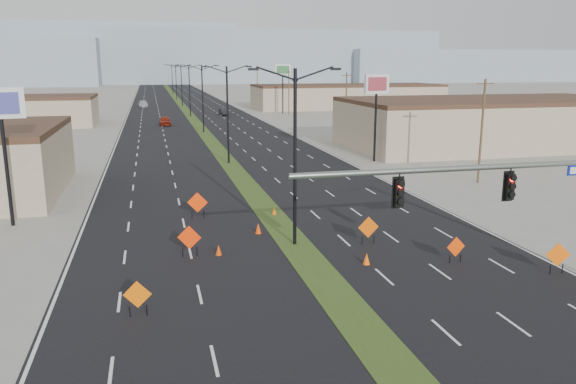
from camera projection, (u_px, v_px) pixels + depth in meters
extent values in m
plane|color=gray|center=(373.00, 342.00, 21.16)|extent=(600.00, 600.00, 0.00)
cube|color=black|center=(189.00, 115.00, 115.87)|extent=(25.00, 400.00, 0.02)
cube|color=#2D4619|center=(189.00, 115.00, 115.87)|extent=(2.00, 400.00, 0.04)
cube|color=tan|center=(1.00, 113.00, 93.77)|extent=(30.00, 14.00, 4.50)
cube|color=tan|center=(490.00, 124.00, 71.01)|extent=(36.00, 18.00, 5.50)
cube|color=tan|center=(347.00, 97.00, 133.55)|extent=(44.00, 16.00, 5.00)
cube|color=#8CA0AD|center=(236.00, 57.00, 311.39)|extent=(220.00, 50.00, 28.00)
cube|color=#8CA0AD|center=(471.00, 66.00, 335.34)|extent=(160.00, 50.00, 18.00)
cube|color=#8CA0AD|center=(107.00, 53.00, 313.73)|extent=(140.00, 50.00, 32.00)
cylinder|color=slate|center=(479.00, 167.00, 22.89)|extent=(16.00, 0.24, 0.24)
cube|color=black|center=(399.00, 193.00, 22.28)|extent=(0.50, 0.28, 1.30)
sphere|color=#FF0C05|center=(401.00, 185.00, 22.05)|extent=(0.22, 0.22, 0.22)
cube|color=black|center=(509.00, 187.00, 23.43)|extent=(0.50, 0.28, 1.30)
sphere|color=#FF0C05|center=(513.00, 179.00, 23.20)|extent=(0.22, 0.22, 0.22)
cylinder|color=black|center=(295.00, 159.00, 31.41)|extent=(0.20, 0.20, 10.00)
cube|color=black|center=(253.00, 69.00, 29.77)|extent=(0.55, 0.24, 0.14)
cube|color=black|center=(336.00, 69.00, 30.83)|extent=(0.55, 0.24, 0.14)
cylinder|color=black|center=(228.00, 116.00, 57.92)|extent=(0.20, 0.20, 10.00)
cube|color=black|center=(204.00, 67.00, 56.29)|extent=(0.55, 0.24, 0.14)
cube|color=black|center=(249.00, 67.00, 57.35)|extent=(0.55, 0.24, 0.14)
cylinder|color=black|center=(203.00, 99.00, 84.44)|extent=(0.20, 0.20, 10.00)
cube|color=black|center=(186.00, 66.00, 82.81)|extent=(0.55, 0.24, 0.14)
cube|color=black|center=(217.00, 66.00, 83.87)|extent=(0.55, 0.24, 0.14)
cylinder|color=black|center=(190.00, 91.00, 110.96)|extent=(0.20, 0.20, 10.00)
cube|color=black|center=(177.00, 65.00, 109.33)|extent=(0.55, 0.24, 0.14)
cube|color=black|center=(200.00, 65.00, 110.39)|extent=(0.55, 0.24, 0.14)
cylinder|color=black|center=(182.00, 86.00, 137.48)|extent=(0.20, 0.20, 10.00)
cube|color=black|center=(171.00, 65.00, 135.85)|extent=(0.55, 0.24, 0.14)
cube|color=black|center=(190.00, 65.00, 136.91)|extent=(0.55, 0.24, 0.14)
cylinder|color=black|center=(176.00, 82.00, 164.00)|extent=(0.20, 0.20, 10.00)
cube|color=black|center=(167.00, 65.00, 162.36)|extent=(0.55, 0.24, 0.14)
cube|color=black|center=(183.00, 65.00, 163.43)|extent=(0.55, 0.24, 0.14)
cylinder|color=black|center=(172.00, 80.00, 190.52)|extent=(0.20, 0.20, 10.00)
cube|color=black|center=(165.00, 65.00, 188.88)|extent=(0.55, 0.24, 0.14)
cube|color=black|center=(178.00, 65.00, 189.94)|extent=(0.55, 0.24, 0.14)
cylinder|color=#4C3823|center=(482.00, 132.00, 48.44)|extent=(0.20, 0.20, 9.00)
cube|color=#4C3823|center=(485.00, 84.00, 47.53)|extent=(1.60, 0.10, 0.10)
cylinder|color=#4C3823|center=(346.00, 104.00, 81.59)|extent=(0.20, 0.20, 9.00)
cube|color=#4C3823|center=(347.00, 75.00, 80.68)|extent=(1.60, 0.10, 0.10)
cylinder|color=#4C3823|center=(289.00, 93.00, 114.74)|extent=(0.20, 0.20, 9.00)
cube|color=#4C3823|center=(289.00, 72.00, 113.83)|extent=(1.60, 0.10, 0.10)
cylinder|color=#4C3823|center=(257.00, 86.00, 147.89)|extent=(0.20, 0.20, 9.00)
cube|color=#4C3823|center=(257.00, 70.00, 146.97)|extent=(1.60, 0.10, 0.10)
imported|color=maroon|center=(165.00, 121.00, 95.29)|extent=(1.84, 4.48, 1.52)
imported|color=black|center=(224.00, 112.00, 114.02)|extent=(1.69, 4.20, 1.36)
imported|color=#B5BBC0|center=(143.00, 104.00, 135.37)|extent=(2.31, 5.22, 1.49)
cube|color=#E86104|center=(137.00, 294.00, 23.05)|extent=(1.16, 0.21, 1.17)
cylinder|color=black|center=(130.00, 312.00, 23.14)|extent=(0.05, 0.05, 0.49)
cylinder|color=black|center=(147.00, 310.00, 23.30)|extent=(0.05, 0.05, 0.49)
cube|color=#FF3505|center=(189.00, 237.00, 30.23)|extent=(1.25, 0.46, 1.31)
cylinder|color=black|center=(183.00, 252.00, 30.33)|extent=(0.05, 0.05, 0.54)
cylinder|color=black|center=(197.00, 251.00, 30.50)|extent=(0.05, 0.05, 0.54)
cube|color=#FF3905|center=(197.00, 202.00, 37.62)|extent=(1.35, 0.39, 1.38)
cylinder|color=black|center=(192.00, 215.00, 37.72)|extent=(0.05, 0.05, 0.57)
cylinder|color=black|center=(204.00, 214.00, 37.90)|extent=(0.05, 0.05, 0.57)
cube|color=#F13F05|center=(456.00, 247.00, 29.33)|extent=(1.07, 0.11, 1.07)
cylinder|color=black|center=(450.00, 259.00, 29.41)|extent=(0.05, 0.05, 0.44)
cylinder|color=black|center=(460.00, 258.00, 29.55)|extent=(0.05, 0.05, 0.44)
cube|color=#E05104|center=(368.00, 227.00, 32.30)|extent=(1.25, 0.04, 1.25)
cylinder|color=black|center=(362.00, 241.00, 32.39)|extent=(0.05, 0.05, 0.52)
cylinder|color=black|center=(374.00, 240.00, 32.56)|extent=(0.05, 0.05, 0.52)
cube|color=#ED5805|center=(558.00, 255.00, 27.73)|extent=(1.19, 0.35, 1.22)
cylinder|color=black|center=(550.00, 270.00, 27.81)|extent=(0.05, 0.05, 0.51)
cylinder|color=black|center=(562.00, 269.00, 27.98)|extent=(0.05, 0.05, 0.51)
cone|color=#D73A04|center=(219.00, 250.00, 30.63)|extent=(0.43, 0.43, 0.60)
cone|color=#FB5D05|center=(367.00, 259.00, 29.20)|extent=(0.45, 0.45, 0.62)
cone|color=#E15B04|center=(274.00, 211.00, 38.79)|extent=(0.46, 0.46, 0.58)
cone|color=#E13E04|center=(258.00, 229.00, 34.52)|extent=(0.50, 0.50, 0.66)
cylinder|color=black|center=(7.00, 170.00, 35.58)|extent=(0.24, 0.24, 7.28)
cylinder|color=black|center=(375.00, 126.00, 59.45)|extent=(0.24, 0.24, 7.59)
cube|color=white|center=(377.00, 84.00, 58.47)|extent=(2.98, 1.12, 2.00)
cube|color=#99333E|center=(377.00, 84.00, 58.28)|extent=(2.32, 0.68, 1.40)
cylinder|color=black|center=(283.00, 93.00, 117.00)|extent=(0.24, 0.24, 8.38)
cube|color=white|center=(283.00, 70.00, 115.92)|extent=(3.32, 0.65, 2.20)
cube|color=#2E743B|center=(283.00, 70.00, 115.73)|extent=(2.64, 0.29, 1.54)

